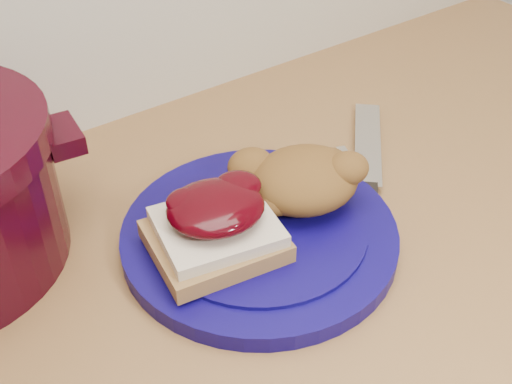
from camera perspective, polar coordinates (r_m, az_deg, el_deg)
plate at (r=0.68m, az=0.30°, el=-3.85°), size 0.35×0.35×0.02m
sandwich at (r=0.63m, az=-3.61°, el=-2.96°), size 0.14×0.12×0.06m
stuffing_mound at (r=0.68m, az=4.34°, el=1.11°), size 0.14×0.13×0.06m
chef_knife at (r=0.74m, az=9.95°, el=-0.31°), size 0.22×0.23×0.02m
butter_knife at (r=0.77m, az=9.56°, el=0.81°), size 0.06×0.15×0.00m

